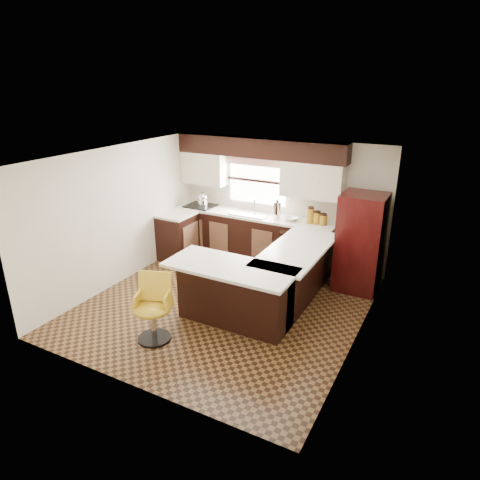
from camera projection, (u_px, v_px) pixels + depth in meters
The scene contains 30 objects.
floor at pixel (225, 305), 6.92m from camera, with size 4.40×4.40×0.00m, color #49301A.
ceiling at pixel (223, 156), 6.07m from camera, with size 4.40×4.40×0.00m, color silver.
wall_back at pixel (280, 201), 8.31m from camera, with size 4.40×4.40×0.00m, color beige.
wall_front at pixel (124, 297), 4.68m from camera, with size 4.40×4.40×0.00m, color beige.
wall_left at pixel (119, 216), 7.42m from camera, with size 4.40×4.40×0.00m, color beige.
wall_right at pixel (363, 261), 5.58m from camera, with size 4.40×4.40×0.00m, color beige.
base_cab_back at pixel (253, 238), 8.53m from camera, with size 3.30×0.60×0.90m, color black.
base_cab_left at pixel (178, 237), 8.58m from camera, with size 0.60×0.70×0.90m, color black.
counter_back at pixel (253, 215), 8.36m from camera, with size 3.30×0.60×0.04m, color silver.
counter_left at pixel (177, 214), 8.41m from camera, with size 0.60×0.70×0.04m, color silver.
soffit at pixel (259, 148), 7.98m from camera, with size 3.40×0.35×0.36m, color black.
upper_cab_left at pixel (204, 168), 8.69m from camera, with size 0.94×0.35×0.64m, color beige.
upper_cab_right at pixel (313, 180), 7.68m from camera, with size 1.14×0.35×0.64m, color beige.
window_pane at pixel (257, 181), 8.39m from camera, with size 1.20×0.02×0.90m, color white.
valance at pixel (257, 161), 8.22m from camera, with size 1.30×0.06×0.18m, color #D19B93.
sink at pixel (250, 213), 8.35m from camera, with size 0.75×0.45×0.03m, color #B2B2B7.
dishwasher at pixel (294, 253), 7.86m from camera, with size 0.58×0.03×0.78m, color black.
cooktop at pixel (201, 206), 8.86m from camera, with size 0.58×0.50×0.03m, color black.
peninsula_long at pixel (292, 276), 6.88m from camera, with size 0.60×1.95×0.90m, color black.
peninsula_return at pixel (235, 294), 6.31m from camera, with size 1.65×0.60×0.90m, color black.
counter_pen_long at pixel (297, 250), 6.69m from camera, with size 0.84×1.95×0.04m, color silver.
counter_pen_return at pixel (230, 267), 6.08m from camera, with size 1.89×0.84×0.04m, color silver.
refrigerator at pixel (360, 243), 7.20m from camera, with size 0.72×0.69×1.68m, color #330908.
bar_chair at pixel (152, 310), 5.85m from camera, with size 0.51×0.51×0.95m, color gold, non-canonical shape.
kettle at pixel (203, 199), 8.77m from camera, with size 0.22×0.22×0.29m, color silver, non-canonical shape.
percolator at pixel (277, 210), 8.07m from camera, with size 0.15×0.15×0.32m, color silver.
mixing_bowl at pixel (291, 219), 7.99m from camera, with size 0.26×0.26×0.06m, color white.
canister_large at pixel (310, 216), 7.81m from camera, with size 0.14×0.14×0.28m, color #986E17.
canister_med at pixel (317, 218), 7.76m from camera, with size 0.14×0.14×0.21m, color #986E17.
canister_small at pixel (323, 220), 7.72m from camera, with size 0.14×0.14×0.18m, color #986E17.
Camera 1 is at (3.07, -5.27, 3.45)m, focal length 32.00 mm.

